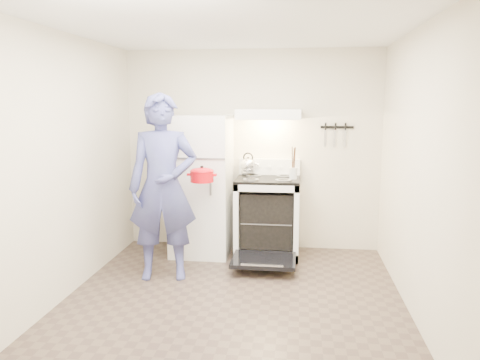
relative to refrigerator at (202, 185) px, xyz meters
name	(u,v)px	position (x,y,z in m)	size (l,w,h in m)	color
floor	(232,303)	(0.58, -1.45, -0.85)	(3.60, 3.60, 0.00)	#4E4034
back_wall	(252,150)	(0.58, 0.35, 0.40)	(3.20, 0.02, 2.50)	beige
refrigerator	(202,185)	(0.00, 0.00, 0.00)	(0.70, 0.70, 1.70)	white
stove_body	(268,218)	(0.81, 0.02, -0.39)	(0.76, 0.65, 0.92)	white
cooktop	(268,179)	(0.81, 0.02, 0.09)	(0.76, 0.65, 0.03)	black
backsplash	(270,167)	(0.81, 0.31, 0.20)	(0.76, 0.07, 0.20)	white
oven_door	(264,260)	(0.81, -0.57, -0.72)	(0.70, 0.54, 0.04)	black
oven_rack	(268,219)	(0.81, 0.02, -0.41)	(0.60, 0.52, 0.01)	slate
range_hood	(269,114)	(0.81, 0.10, 0.86)	(0.76, 0.50, 0.12)	white
knife_strip	(337,127)	(1.63, 0.33, 0.70)	(0.40, 0.02, 0.03)	black
pizza_stone	(270,218)	(0.83, 0.06, -0.40)	(0.30, 0.30, 0.02)	#997756
tea_kettle	(248,164)	(0.54, 0.24, 0.24)	(0.23, 0.19, 0.28)	silver
utensil_jar	(293,173)	(1.11, -0.17, 0.20)	(0.09, 0.09, 0.13)	silver
person	(163,187)	(-0.23, -0.87, 0.12)	(0.71, 0.47, 1.95)	navy
dutch_oven	(202,176)	(0.13, -0.58, 0.20)	(0.33, 0.26, 0.22)	red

